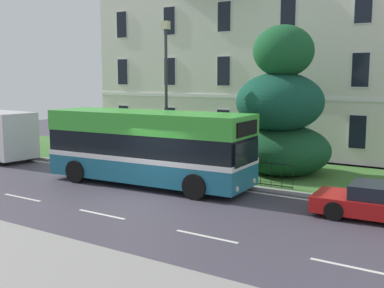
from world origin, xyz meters
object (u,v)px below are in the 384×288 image
(georgian_townhouse, at_px, (261,56))
(single_decker_bus, at_px, (148,147))
(street_lamp_post, at_px, (166,86))
(litter_bin, at_px, (128,154))
(evergreen_tree, at_px, (282,115))

(georgian_townhouse, relative_size, single_decker_bus, 2.16)
(street_lamp_post, bearing_deg, single_decker_bus, -71.19)
(litter_bin, bearing_deg, georgian_townhouse, 79.57)
(evergreen_tree, relative_size, litter_bin, 6.28)
(evergreen_tree, bearing_deg, litter_bin, -164.50)
(evergreen_tree, bearing_deg, georgian_townhouse, 120.39)
(georgian_townhouse, bearing_deg, litter_bin, -100.43)
(georgian_townhouse, xyz_separation_m, litter_bin, (-2.02, -10.95, -5.16))
(evergreen_tree, distance_m, street_lamp_post, 5.38)
(street_lamp_post, bearing_deg, evergreen_tree, 24.94)
(single_decker_bus, relative_size, litter_bin, 8.38)
(evergreen_tree, relative_size, street_lamp_post, 0.98)
(single_decker_bus, xyz_separation_m, litter_bin, (-3.32, 2.55, -0.94))
(street_lamp_post, bearing_deg, litter_bin, 175.64)
(single_decker_bus, bearing_deg, street_lamp_post, 105.24)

